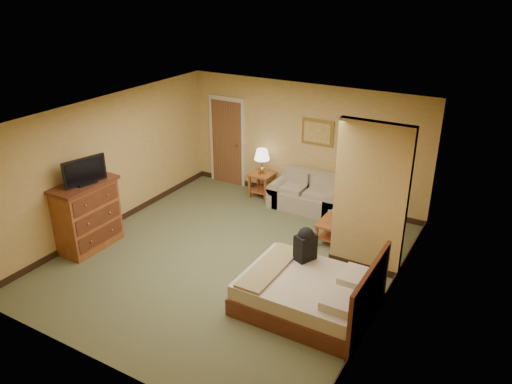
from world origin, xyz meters
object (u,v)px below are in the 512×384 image
Objects in this scene: bed at (310,293)px; coffee_table at (337,228)px; dresser at (87,215)px; loveseat at (307,197)px.

coffee_table is at bearing 100.70° from bed.
dresser reaches higher than coffee_table.
bed is at bearing 3.84° from dresser.
bed is at bearing -79.30° from coffee_table.
loveseat is at bearing 136.09° from coffee_table.
coffee_table is at bearing 31.59° from dresser.
dresser reaches higher than loveseat.
bed reaches higher than coffee_table.
loveseat is 1.55m from coffee_table.
loveseat is at bearing 51.23° from dresser.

